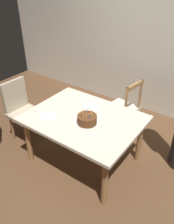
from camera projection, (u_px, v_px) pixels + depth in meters
ground at (84, 159)px, 3.32m from camera, size 6.40×6.40×0.00m
back_wall at (149, 40)px, 3.89m from camera, size 6.40×0.10×2.60m
dining_table at (84, 123)px, 2.98m from camera, size 1.43×1.10×0.72m
birthday_cake at (87, 120)px, 2.79m from camera, size 0.28×0.28×0.18m
plate_near_celebrant at (48, 116)px, 2.96m from camera, size 0.22×0.22×0.01m
plate_far_side at (90, 107)px, 3.13m from camera, size 0.22×0.22×0.01m
fork_near_celebrant at (39, 112)px, 3.03m from camera, size 0.18×0.04×0.01m
fork_far_side at (82, 103)px, 3.23m from camera, size 0.18×0.03×0.01m
fork_near_guest at (91, 134)px, 2.64m from camera, size 0.18×0.04×0.01m
chair_spindle_back at (123, 109)px, 3.61m from camera, size 0.50×0.50×0.95m
chair_upholstered at (21, 108)px, 3.50m from camera, size 0.46×0.46×0.95m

